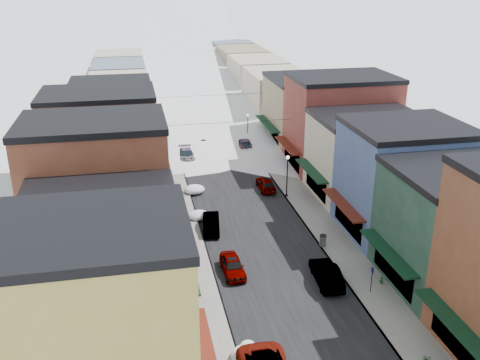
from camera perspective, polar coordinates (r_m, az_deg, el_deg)
name	(u,v)px	position (r m, az deg, el deg)	size (l,w,h in m)	color
road	(203,128)	(84.51, -3.98, 5.59)	(10.00, 160.00, 0.01)	black
sidewalk_left	(161,130)	(83.93, -8.47, 5.35)	(3.20, 160.00, 0.15)	gray
sidewalk_right	(244,125)	(85.56, 0.42, 5.89)	(3.20, 160.00, 0.15)	gray
curb_left	(171,129)	(84.02, -7.41, 5.42)	(0.10, 160.00, 0.15)	slate
curb_right	(234,125)	(85.26, -0.60, 5.84)	(0.10, 160.00, 0.15)	slate
bldg_l_yellow	(97,321)	(30.24, -15.04, -14.33)	(11.30, 8.70, 11.50)	#DEC051
bldg_l_cream	(104,259)	(37.96, -14.32, -8.12)	(11.30, 8.20, 9.50)	beige
bldg_l_brick_near	(99,194)	(44.55, -14.81, -1.45)	(12.30, 8.20, 12.50)	brown
bldg_l_grayblue	(110,177)	(53.06, -13.72, 0.36)	(11.30, 9.20, 9.00)	slate
bldg_l_brick_far	(102,140)	(61.32, -14.55, 4.13)	(13.30, 9.20, 11.00)	brown
bldg_l_tan	(113,121)	(71.02, -13.41, 6.16)	(11.30, 11.20, 10.00)	tan
bldg_r_green	(457,227)	(44.26, 22.18, -4.68)	(11.30, 9.20, 9.50)	#1E3F32
bldg_r_blue	(402,179)	(51.08, 16.92, 0.09)	(11.30, 9.20, 10.50)	#3F5890
bldg_r_cream	(366,155)	(59.08, 13.28, 2.57)	(12.30, 9.20, 9.00)	beige
bldg_r_brick_far	(340,122)	(66.80, 10.63, 6.09)	(13.30, 9.20, 11.50)	maroon
bldg_r_tan	(306,111)	(75.78, 7.09, 7.33)	(11.30, 11.20, 9.50)	#91805F
distant_blocks	(186,76)	(105.88, -5.76, 11.01)	(34.00, 55.00, 8.00)	gray
overhead_cables	(215,108)	(70.96, -2.73, 7.70)	(16.40, 15.04, 0.04)	black
car_silver_sedan	(233,266)	(43.94, -0.80, -9.13)	(1.67, 4.15, 1.41)	#9C9FA4
car_dark_hatch	(211,224)	(50.79, -3.10, -4.66)	(1.53, 4.39, 1.45)	black
car_silver_wagon	(186,155)	(69.83, -5.74, 2.69)	(1.97, 4.85, 1.41)	#919398
car_green_sedan	(326,274)	(43.25, 9.21, -9.84)	(1.69, 4.84, 1.60)	black
car_gray_suv	(266,184)	(60.06, 2.77, -0.40)	(1.70, 4.22, 1.44)	gray
car_black_sedan	(244,144)	(73.79, 0.47, 3.87)	(2.07, 5.10, 1.48)	black
car_lane_silver	(202,144)	(73.86, -4.08, 3.84)	(1.76, 4.38, 1.49)	gray
car_lane_white	(210,114)	(89.66, -3.27, 7.08)	(2.69, 5.84, 1.62)	white
parking_sign	(372,277)	(42.26, 13.88, -10.05)	(0.09, 0.29, 2.18)	black
trash_can	(323,240)	(48.36, 8.83, -6.38)	(0.62, 0.62, 1.05)	slate
streetlamp_near	(287,171)	(57.40, 5.07, 0.99)	(0.38, 0.38, 4.62)	black
streetlamp_far	(248,124)	(75.89, 0.83, 5.94)	(0.34, 0.34, 4.10)	black
planter_near	(426,359)	(37.09, 19.26, -17.59)	(0.51, 0.44, 0.56)	#3E6A2F
planter_far	(381,280)	(44.00, 14.84, -10.31)	(0.32, 0.32, 0.56)	#2D602C
snow_pile_near	(249,354)	(35.57, 0.93, -18.03)	(2.27, 2.60, 0.96)	white
snow_pile_mid	(199,215)	(53.28, -4.42, -3.74)	(2.12, 2.50, 0.90)	white
snow_pile_far	(194,189)	(59.36, -4.89, -0.99)	(2.29, 2.61, 0.97)	white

